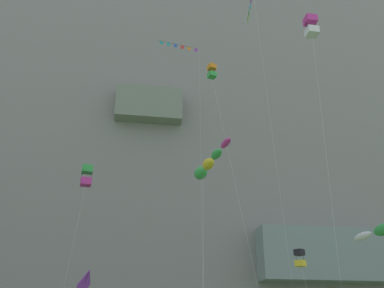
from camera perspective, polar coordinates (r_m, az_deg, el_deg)
name	(u,v)px	position (r m, az deg, el deg)	size (l,w,h in m)	color
cliff_face	(146,124)	(71.67, -6.25, 2.74)	(180.00, 24.03, 71.08)	gray
kite_box_low_left	(300,258)	(31.27, 14.32, -14.68)	(0.84, 4.45, 8.27)	black
kite_banner_near_cliff	(182,68)	(49.65, -1.35, 10.14)	(5.09, 2.73, 34.42)	black
kite_windsock_far_right	(208,165)	(29.26, 2.10, -2.84)	(1.70, 6.54, 13.94)	green
kite_diamond_front_field	(83,286)	(40.15, -14.39, -17.98)	(1.83, 6.35, 8.22)	purple
kite_box_high_center	(311,27)	(36.03, 15.73, 14.95)	(3.44, 4.88, 26.00)	#CC3399
kite_banner_mid_center	(252,17)	(45.85, 8.04, 16.55)	(1.55, 4.71, 34.53)	black
kite_box_upper_left	(212,73)	(35.67, 2.73, 9.56)	(2.65, 5.11, 23.45)	orange
kite_box_high_left	(87,176)	(40.84, -13.99, -4.19)	(1.60, 3.98, 17.40)	green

